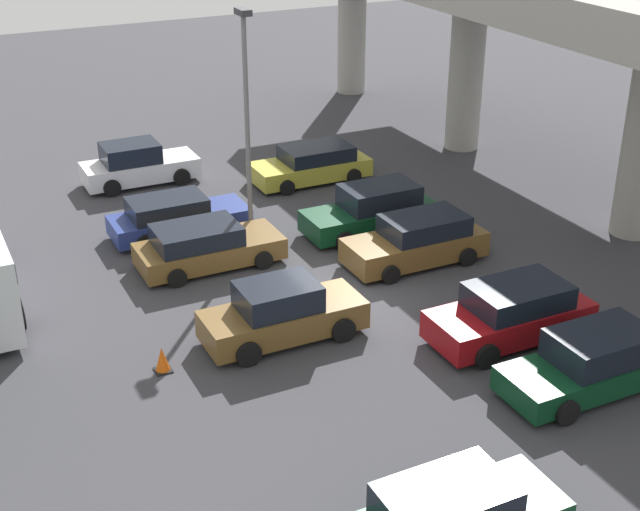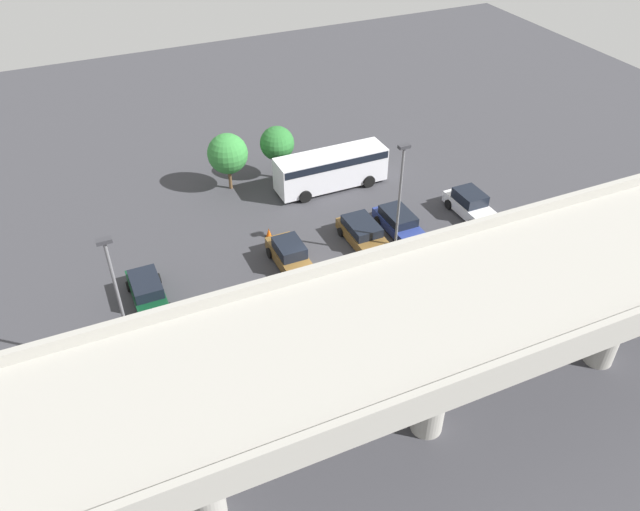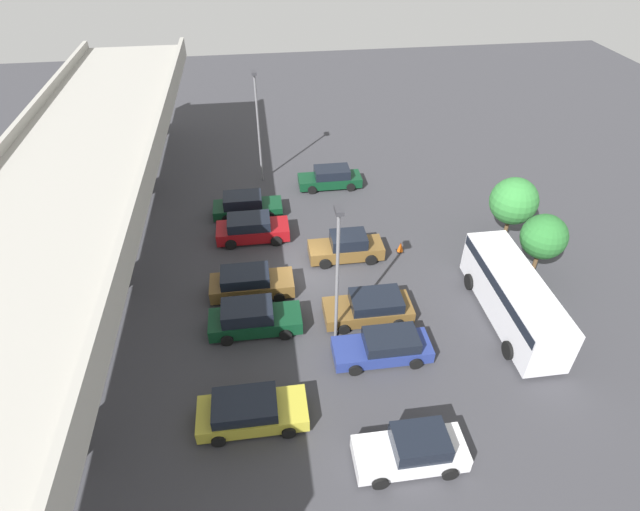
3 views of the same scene
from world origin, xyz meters
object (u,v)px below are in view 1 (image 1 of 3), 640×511
(parked_car_2, at_px, (206,246))
(parked_car_9, at_px, (373,210))
(parked_car_3, at_px, (417,241))
(traffic_cone, at_px, (162,360))
(parked_car_6, at_px, (593,363))
(lamp_post_mid_lot, at_px, (247,111))
(parked_car_0, at_px, (138,165))
(parked_car_5, at_px, (512,313))
(parked_car_4, at_px, (282,314))
(parked_car_8, at_px, (312,164))
(parked_car_1, at_px, (176,217))

(parked_car_2, height_order, parked_car_9, parked_car_9)
(parked_car_3, height_order, traffic_cone, parked_car_3)
(parked_car_6, relative_size, parked_car_9, 0.99)
(parked_car_3, height_order, lamp_post_mid_lot, lamp_post_mid_lot)
(parked_car_0, distance_m, parked_car_5, 17.43)
(parked_car_4, height_order, parked_car_6, parked_car_4)
(parked_car_2, bearing_deg, parked_car_3, -23.86)
(parked_car_2, height_order, parked_car_3, parked_car_3)
(parked_car_5, relative_size, lamp_post_mid_lot, 0.59)
(parked_car_9, bearing_deg, parked_car_6, 90.72)
(parked_car_4, bearing_deg, parked_car_9, 42.36)
(lamp_post_mid_lot, bearing_deg, parked_car_4, -14.77)
(traffic_cone, bearing_deg, parked_car_8, 138.82)
(parked_car_5, height_order, lamp_post_mid_lot, lamp_post_mid_lot)
(parked_car_3, bearing_deg, parked_car_0, -60.94)
(parked_car_2, relative_size, parked_car_3, 1.00)
(parked_car_2, bearing_deg, parked_car_9, 0.58)
(parked_car_9, relative_size, traffic_cone, 6.80)
(lamp_post_mid_lot, bearing_deg, parked_car_1, -126.49)
(parked_car_3, bearing_deg, traffic_cone, 15.76)
(parked_car_4, xyz_separation_m, parked_car_9, (-5.34, 5.86, 0.01))
(parked_car_2, height_order, lamp_post_mid_lot, lamp_post_mid_lot)
(parked_car_3, bearing_deg, parked_car_4, 22.97)
(parked_car_1, height_order, parked_car_2, parked_car_2)
(parked_car_2, distance_m, lamp_post_mid_lot, 4.57)
(parked_car_0, bearing_deg, parked_car_2, -90.64)
(parked_car_3, distance_m, parked_car_6, 8.20)
(parked_car_3, xyz_separation_m, parked_car_5, (5.30, -0.24, 0.03))
(parked_car_0, relative_size, parked_car_4, 1.00)
(parked_car_1, relative_size, parked_car_4, 1.06)
(parked_car_6, bearing_deg, parked_car_1, -64.92)
(parked_car_3, bearing_deg, parked_car_6, 90.51)
(parked_car_1, xyz_separation_m, parked_car_8, (-2.78, 6.57, 0.01))
(parked_car_6, bearing_deg, parked_car_3, -89.49)
(parked_car_6, height_order, lamp_post_mid_lot, lamp_post_mid_lot)
(parked_car_1, relative_size, parked_car_6, 1.02)
(parked_car_0, relative_size, parked_car_2, 0.97)
(parked_car_3, height_order, parked_car_8, parked_car_3)
(parked_car_0, bearing_deg, parked_car_1, -92.05)
(parked_car_2, distance_m, traffic_cone, 6.28)
(parked_car_2, xyz_separation_m, traffic_cone, (5.42, -3.15, -0.37))
(parked_car_0, xyz_separation_m, parked_car_6, (19.30, 6.24, -0.03))
(parked_car_5, height_order, parked_car_8, parked_car_5)
(parked_car_1, distance_m, parked_car_9, 6.86)
(parked_car_0, xyz_separation_m, parked_car_3, (11.10, 6.17, -0.02))
(parked_car_6, xyz_separation_m, parked_car_9, (-11.03, -0.14, 0.04))
(lamp_post_mid_lot, distance_m, traffic_cone, 9.44)
(parked_car_6, bearing_deg, parked_car_5, -83.87)
(parked_car_4, xyz_separation_m, parked_car_8, (-10.85, 6.13, -0.09))
(parked_car_4, xyz_separation_m, traffic_cone, (0.14, -3.48, -0.45))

